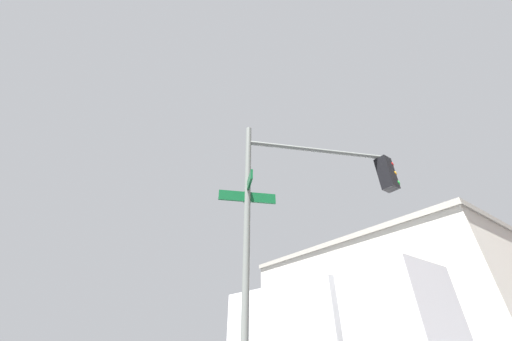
{
  "coord_description": "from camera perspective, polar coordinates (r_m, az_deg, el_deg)",
  "views": [
    {
      "loc": [
        -3.17,
        -9.57,
        1.52
      ],
      "look_at": [
        -6.57,
        -7.25,
        4.15
      ],
      "focal_mm": 18.54,
      "sensor_mm": 36.0,
      "label": 1
    }
  ],
  "objects": [
    {
      "name": "building_stucco",
      "position": [
        31.28,
        29.97,
        -23.78
      ],
      "size": [
        20.23,
        20.03,
        8.44
      ],
      "color": "silver",
      "rests_on": "ground_plane"
    },
    {
      "name": "box_truck_second",
      "position": [
        10.36,
        13.74,
        -30.26
      ],
      "size": [
        7.85,
        2.77,
        3.24
      ],
      "color": "silver",
      "rests_on": "ground_plane"
    },
    {
      "name": "traffic_signal_near",
      "position": [
        5.52,
        13.58,
        -5.76
      ],
      "size": [
        1.92,
        3.65,
        5.54
      ],
      "color": "slate",
      "rests_on": "ground_plane"
    }
  ]
}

